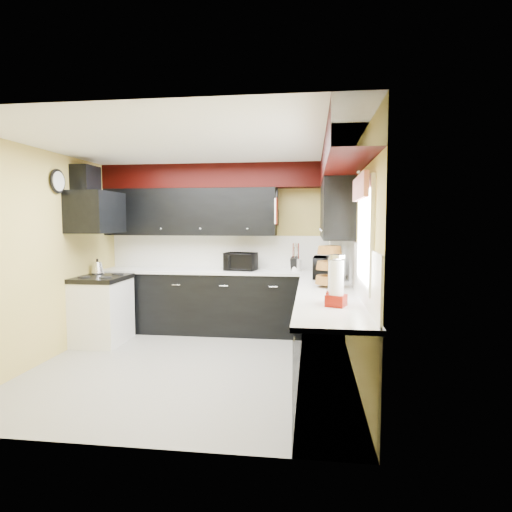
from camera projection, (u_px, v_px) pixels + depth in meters
The scene contains 35 objects.
ground at pixel (195, 366), 4.93m from camera, with size 3.60×3.60×0.00m, color gray.
wall_back at pixel (225, 248), 6.61m from camera, with size 3.60×0.06×2.50m, color #E0C666.
wall_right at pixel (356, 260), 4.60m from camera, with size 0.06×3.60×2.50m, color #E0C666.
wall_left at pixel (46, 256), 5.06m from camera, with size 0.06×3.60×2.50m, color #E0C666.
ceiling at pixel (192, 145), 4.73m from camera, with size 3.60×3.60×0.06m, color white.
cab_back at pixel (222, 303), 6.38m from camera, with size 3.60×0.60×0.90m, color black.
cab_right at pixel (328, 339), 4.40m from camera, with size 0.60×3.00×0.90m, color black.
counter_back at pixel (221, 271), 6.34m from camera, with size 3.62×0.64×0.04m, color white.
counter_right at pixel (328, 294), 4.37m from camera, with size 0.64×3.02×0.04m, color white.
splash_back at pixel (225, 252), 6.60m from camera, with size 3.60×0.02×0.50m, color white.
splash_right at pixel (355, 265), 4.60m from camera, with size 0.02×3.60×0.50m, color white.
upper_back at pixel (190, 212), 6.45m from camera, with size 2.60×0.35×0.70m, color black.
upper_right at pixel (336, 210), 5.46m from camera, with size 0.35×1.80×0.70m, color black.
soffit_back at pixel (222, 176), 6.34m from camera, with size 3.60×0.36×0.35m, color black.
soffit_right at pixel (342, 156), 4.35m from camera, with size 0.36×3.24×0.35m, color black.
stove at pixel (102, 312), 5.83m from camera, with size 0.60×0.75×0.86m, color white.
cooktop at pixel (101, 278), 5.79m from camera, with size 0.62×0.77×0.06m, color black.
hood at pixel (96, 212), 5.72m from camera, with size 0.50×0.78×0.55m, color black.
hood_duct at pixel (86, 181), 5.71m from camera, with size 0.24×0.40×0.40m, color black.
window at pixel (366, 234), 3.69m from camera, with size 0.03×0.86×0.96m, color white, non-canonical shape.
valance at pixel (360, 188), 3.66m from camera, with size 0.04×0.88×0.20m, color red.
pan_top at pixel (277, 198), 6.19m from camera, with size 0.03×0.22×0.40m, color black, non-canonical shape.
pan_mid at pixel (276, 215), 6.09m from camera, with size 0.03×0.28×0.46m, color black, non-canonical shape.
pan_low at pixel (278, 217), 6.34m from camera, with size 0.03×0.24×0.42m, color black, non-canonical shape.
cut_board at pixel (276, 211), 5.96m from camera, with size 0.03×0.26×0.35m, color white.
baskets at pixel (329, 265), 4.69m from camera, with size 0.27×0.27×0.50m, color brown, non-canonical shape.
clock at pixel (58, 181), 5.23m from camera, with size 0.03×0.30×0.30m, color black, non-canonical shape.
deco_plate at pixel (358, 161), 4.17m from camera, with size 0.03×0.24×0.24m, color white, non-canonical shape.
toaster_oven at pixel (241, 261), 6.30m from camera, with size 0.45×0.37×0.26m, color black.
microwave at pixel (327, 267), 5.42m from camera, with size 0.49×0.33×0.27m, color black.
utensil_crock at pixel (296, 265), 6.20m from camera, with size 0.16×0.16×0.18m, color white.
knife_block at pixel (295, 264), 6.18m from camera, with size 0.09×0.13×0.20m, color black.
kettle at pixel (97, 268), 6.04m from camera, with size 0.19×0.19×0.17m, color silver, non-canonical shape.
dispenser_a at pixel (334, 282), 3.76m from camera, with size 0.14×0.14×0.37m, color #5C0F00, non-canonical shape.
dispenser_b at pixel (336, 282), 3.62m from camera, with size 0.16×0.16×0.42m, color #60130D, non-canonical shape.
Camera 1 is at (1.32, -4.68, 1.67)m, focal length 30.00 mm.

